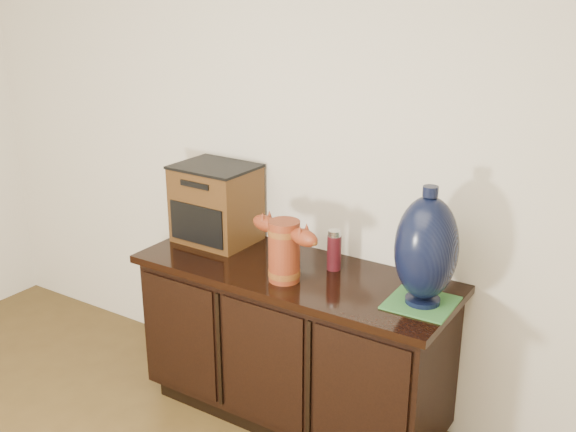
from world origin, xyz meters
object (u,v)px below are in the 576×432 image
Objects in this scene: terracotta_vessel at (284,247)px; tv_radio at (216,203)px; sideboard at (293,343)px; spray_can at (334,250)px; lamp_base at (426,249)px.

tv_radio is (-0.53, 0.22, 0.04)m from terracotta_vessel.
terracotta_vessel reaches higher than sideboard.
spray_can is (0.12, 0.22, -0.06)m from terracotta_vessel.
terracotta_vessel is at bearing -119.54° from spray_can.
tv_radio is (-0.51, 0.10, 0.56)m from sideboard.
lamp_base reaches higher than spray_can.
lamp_base is (0.58, 0.11, 0.08)m from terracotta_vessel.
terracotta_vessel is at bearing -169.71° from lamp_base.
sideboard is 3.80× the size of tv_radio.
sideboard is at bearing 179.41° from lamp_base.
terracotta_vessel is 0.99× the size of tv_radio.
spray_can is at bearing 35.46° from sideboard.
sideboard is at bearing 114.87° from terracotta_vessel.
terracotta_vessel is 0.60m from lamp_base.
tv_radio reaches higher than terracotta_vessel.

